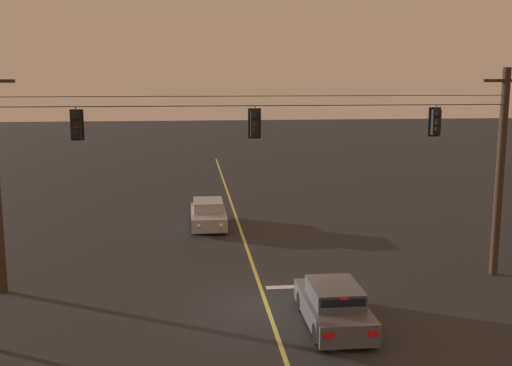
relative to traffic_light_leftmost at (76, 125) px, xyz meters
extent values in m
plane|color=#28282B|center=(6.57, -2.51, -6.13)|extent=(180.00, 180.00, 0.00)
cube|color=#D1C64C|center=(6.57, 6.02, -6.13)|extent=(0.14, 60.00, 0.01)
cube|color=silver|center=(8.47, -0.58, -6.13)|extent=(3.40, 0.36, 0.01)
cylinder|color=#38281C|center=(16.05, 0.02, -2.04)|extent=(0.32, 0.32, 8.19)
cube|color=#38281C|center=(16.05, 0.02, 1.55)|extent=(1.80, 0.12, 0.12)
cylinder|color=slate|center=(16.05, 0.02, 1.20)|extent=(0.12, 0.12, 0.18)
cylinder|color=black|center=(6.57, 0.02, 0.65)|extent=(18.97, 0.03, 0.03)
cylinder|color=black|center=(6.57, 0.02, 1.00)|extent=(18.97, 0.02, 0.02)
cylinder|color=black|center=(0.00, 0.02, 0.56)|extent=(0.04, 0.04, 0.18)
cube|color=black|center=(0.00, 0.02, -0.01)|extent=(0.32, 0.26, 0.96)
cube|color=black|center=(0.00, 0.16, -0.01)|extent=(0.48, 0.03, 1.12)
sphere|color=#380A0A|center=(0.00, -0.14, 0.28)|extent=(0.17, 0.17, 0.17)
cylinder|color=black|center=(0.00, -0.18, 0.33)|extent=(0.20, 0.10, 0.20)
sphere|color=orange|center=(0.00, -0.14, -0.01)|extent=(0.17, 0.17, 0.17)
cylinder|color=black|center=(0.00, -0.18, 0.04)|extent=(0.20, 0.10, 0.20)
sphere|color=black|center=(0.00, -0.14, -0.29)|extent=(0.17, 0.17, 0.17)
cylinder|color=black|center=(0.00, -0.18, -0.25)|extent=(0.20, 0.10, 0.20)
cylinder|color=black|center=(6.41, 0.02, 0.56)|extent=(0.04, 0.04, 0.18)
cube|color=black|center=(6.41, 0.02, -0.01)|extent=(0.32, 0.26, 0.96)
cube|color=black|center=(6.41, 0.16, -0.01)|extent=(0.48, 0.03, 1.12)
sphere|color=#380A0A|center=(6.41, -0.14, 0.28)|extent=(0.17, 0.17, 0.17)
cylinder|color=black|center=(6.41, -0.18, 0.33)|extent=(0.20, 0.10, 0.20)
sphere|color=orange|center=(6.41, -0.14, -0.01)|extent=(0.17, 0.17, 0.17)
cylinder|color=black|center=(6.41, -0.18, 0.04)|extent=(0.20, 0.10, 0.20)
sphere|color=black|center=(6.41, -0.14, -0.29)|extent=(0.17, 0.17, 0.17)
cylinder|color=black|center=(6.41, -0.18, -0.25)|extent=(0.20, 0.10, 0.20)
cylinder|color=black|center=(13.34, 0.02, 0.56)|extent=(0.04, 0.04, 0.18)
cube|color=black|center=(13.34, 0.02, -0.01)|extent=(0.32, 0.26, 0.96)
cube|color=black|center=(13.34, 0.16, -0.01)|extent=(0.48, 0.03, 1.12)
sphere|color=#380A0A|center=(13.34, -0.14, 0.28)|extent=(0.17, 0.17, 0.17)
cylinder|color=black|center=(13.34, -0.18, 0.33)|extent=(0.20, 0.10, 0.20)
sphere|color=orange|center=(13.34, -0.14, -0.01)|extent=(0.17, 0.17, 0.17)
cylinder|color=black|center=(13.34, -0.18, 0.04)|extent=(0.20, 0.10, 0.20)
sphere|color=black|center=(13.34, -0.14, -0.29)|extent=(0.17, 0.17, 0.17)
cylinder|color=black|center=(13.34, -0.18, -0.25)|extent=(0.20, 0.10, 0.20)
cube|color=#4C4C51|center=(8.47, -4.27, -5.62)|extent=(1.80, 4.30, 0.68)
cube|color=#4C4C51|center=(8.47, -4.39, -5.01)|extent=(1.51, 2.15, 0.54)
cube|color=black|center=(8.47, -3.45, -5.01)|extent=(1.40, 0.21, 0.48)
cube|color=black|center=(8.47, -5.45, -5.01)|extent=(1.37, 0.18, 0.46)
cylinder|color=black|center=(7.68, -2.93, -5.81)|extent=(0.22, 0.64, 0.64)
cylinder|color=black|center=(9.26, -2.93, -5.81)|extent=(0.22, 0.64, 0.64)
cylinder|color=black|center=(7.68, -5.60, -5.81)|extent=(0.22, 0.64, 0.64)
cylinder|color=black|center=(9.26, -5.60, -5.81)|extent=(0.22, 0.64, 0.64)
cube|color=red|center=(7.82, -6.43, -5.52)|extent=(0.28, 0.03, 0.18)
cube|color=red|center=(9.12, -6.43, -5.52)|extent=(0.28, 0.03, 0.18)
cube|color=red|center=(8.47, -5.56, -4.78)|extent=(0.24, 0.04, 0.06)
cube|color=#A5A5AD|center=(4.94, 9.25, -5.62)|extent=(1.80, 4.30, 0.68)
cube|color=#A5A5AD|center=(4.94, 9.37, -5.01)|extent=(1.51, 2.15, 0.54)
cube|color=black|center=(4.94, 8.43, -5.01)|extent=(1.40, 0.21, 0.48)
cube|color=black|center=(4.94, 10.43, -5.01)|extent=(1.37, 0.18, 0.46)
cylinder|color=black|center=(5.73, 7.91, -5.81)|extent=(0.22, 0.64, 0.64)
cylinder|color=black|center=(4.14, 7.91, -5.81)|extent=(0.22, 0.64, 0.64)
cylinder|color=black|center=(5.73, 10.58, -5.81)|extent=(0.22, 0.64, 0.64)
cylinder|color=black|center=(4.14, 10.58, -5.81)|extent=(0.22, 0.64, 0.64)
sphere|color=white|center=(5.49, 7.08, -5.56)|extent=(0.20, 0.20, 0.20)
sphere|color=white|center=(4.38, 7.08, -5.56)|extent=(0.20, 0.20, 0.20)
camera|label=1|loc=(3.97, -22.49, 1.74)|focal=43.13mm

